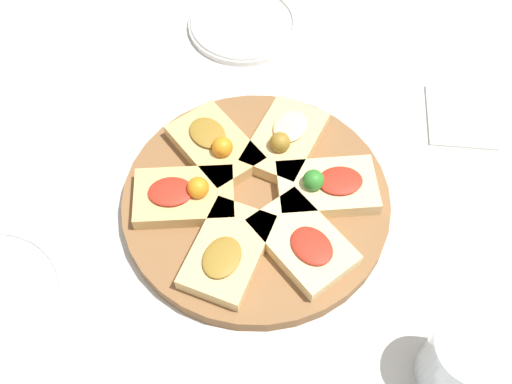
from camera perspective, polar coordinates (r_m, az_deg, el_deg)
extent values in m
plane|color=beige|center=(0.80, 0.00, -1.27)|extent=(3.00, 3.00, 0.00)
cylinder|color=brown|center=(0.79, 0.00, -0.85)|extent=(0.35, 0.35, 0.02)
cube|color=tan|center=(0.81, -3.94, 4.35)|extent=(0.15, 0.14, 0.02)
ellipsoid|color=olive|center=(0.81, -4.65, 5.66)|extent=(0.07, 0.07, 0.01)
sphere|color=orange|center=(0.79, -3.23, 4.30)|extent=(0.03, 0.03, 0.03)
cube|color=tan|center=(0.77, -6.84, -0.31)|extent=(0.08, 0.13, 0.02)
ellipsoid|color=red|center=(0.76, -8.13, 0.20)|extent=(0.05, 0.06, 0.01)
sphere|color=orange|center=(0.76, -5.55, 0.52)|extent=(0.03, 0.03, 0.03)
cube|color=#DBB775|center=(0.73, -2.70, -5.68)|extent=(0.15, 0.13, 0.02)
ellipsoid|color=olive|center=(0.71, -3.26, -6.22)|extent=(0.07, 0.06, 0.01)
cube|color=#E5C689|center=(0.74, 4.45, -4.76)|extent=(0.15, 0.14, 0.02)
ellipsoid|color=red|center=(0.72, 5.34, -5.11)|extent=(0.07, 0.07, 0.01)
cube|color=#E5C689|center=(0.78, 6.77, 0.47)|extent=(0.08, 0.13, 0.02)
ellipsoid|color=red|center=(0.77, 8.03, 1.12)|extent=(0.04, 0.06, 0.01)
sphere|color=#2D7A28|center=(0.76, 5.50, 1.15)|extent=(0.03, 0.03, 0.03)
cube|color=#DBB775|center=(0.82, 2.80, 4.90)|extent=(0.15, 0.13, 0.02)
ellipsoid|color=beige|center=(0.82, 3.29, 6.30)|extent=(0.07, 0.07, 0.01)
sphere|color=olive|center=(0.79, 2.29, 4.75)|extent=(0.03, 0.03, 0.03)
cylinder|color=white|center=(1.02, -1.17, 15.65)|extent=(0.18, 0.18, 0.01)
torus|color=white|center=(1.01, -1.17, 15.95)|extent=(0.18, 0.18, 0.01)
cylinder|color=silver|center=(0.70, 18.94, -14.99)|extent=(0.08, 0.08, 0.09)
cube|color=white|center=(0.93, 18.97, 6.91)|extent=(0.13, 0.12, 0.01)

